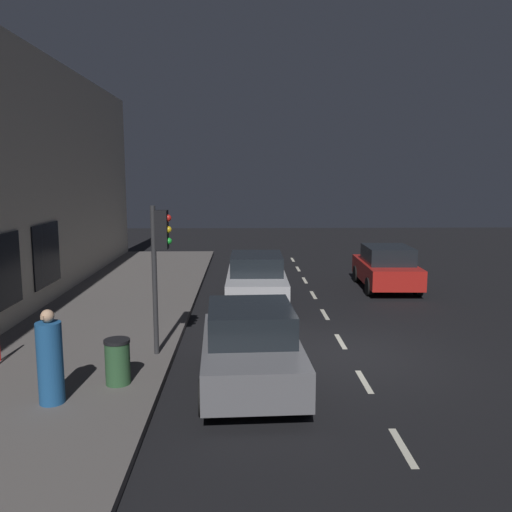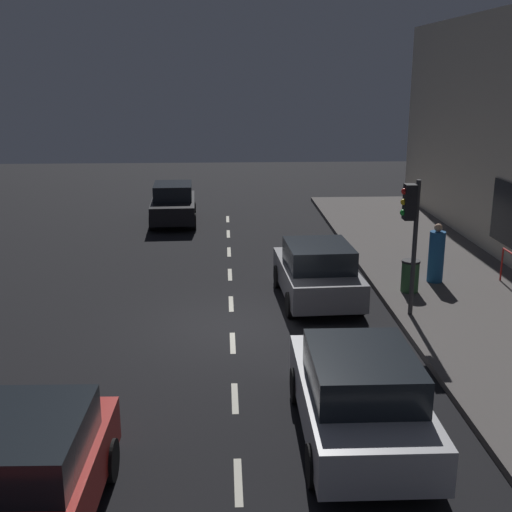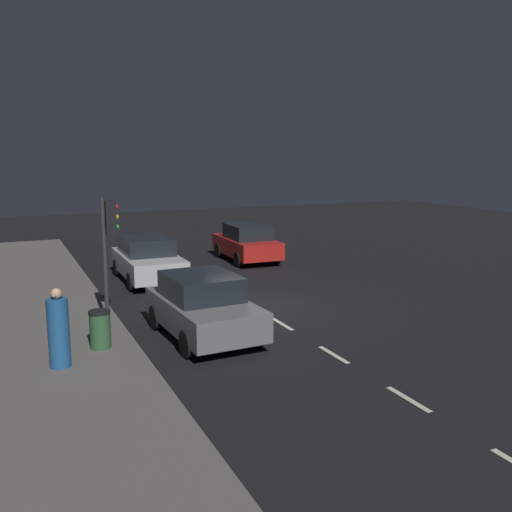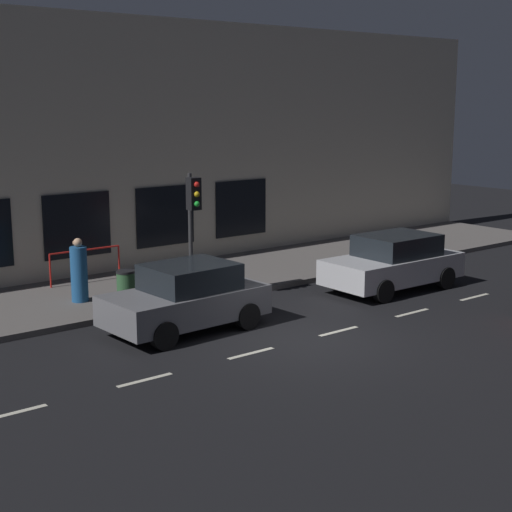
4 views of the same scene
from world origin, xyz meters
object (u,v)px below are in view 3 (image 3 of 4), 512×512
(parked_car_0, at_px, (148,259))
(trash_bin, at_px, (100,329))
(parked_car_1, at_px, (203,306))
(parked_car_3, at_px, (247,243))
(traffic_light, at_px, (109,233))
(pedestrian_0, at_px, (59,331))

(parked_car_0, distance_m, trash_bin, 7.59)
(parked_car_1, height_order, parked_car_3, same)
(traffic_light, relative_size, parked_car_0, 0.80)
(parked_car_1, bearing_deg, parked_car_0, -94.96)
(trash_bin, bearing_deg, parked_car_0, -111.83)
(parked_car_3, height_order, pedestrian_0, pedestrian_0)
(traffic_light, relative_size, parked_car_1, 0.85)
(parked_car_3, xyz_separation_m, pedestrian_0, (8.57, 9.96, 0.12))
(parked_car_1, bearing_deg, parked_car_3, -122.23)
(parked_car_1, xyz_separation_m, pedestrian_0, (3.50, 1.03, 0.12))
(traffic_light, distance_m, parked_car_1, 3.04)
(traffic_light, height_order, parked_car_1, traffic_light)
(traffic_light, bearing_deg, parked_car_1, 142.20)
(traffic_light, relative_size, parked_car_3, 0.85)
(parked_car_0, bearing_deg, parked_car_1, 88.23)
(parked_car_1, bearing_deg, trash_bin, 1.82)
(traffic_light, height_order, parked_car_0, traffic_light)
(pedestrian_0, distance_m, trash_bin, 1.31)
(parked_car_0, bearing_deg, trash_bin, 68.71)
(parked_car_0, xyz_separation_m, parked_car_3, (-4.79, -2.07, -0.00))
(pedestrian_0, bearing_deg, parked_car_0, -92.02)
(traffic_light, height_order, pedestrian_0, traffic_light)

